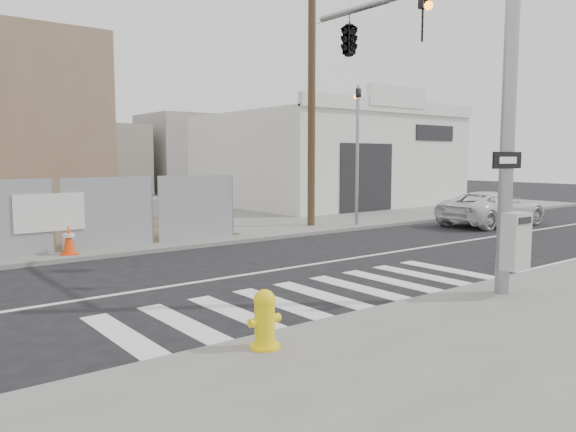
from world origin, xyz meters
TOP-DOWN VIEW (x-y plane):
  - ground at (0.00, 0.00)m, footprint 100.00×100.00m
  - sidewalk_far at (0.00, 14.00)m, footprint 50.00×20.00m
  - signal_pole at (2.49, -2.05)m, footprint 0.96×5.87m
  - far_signal_pole at (8.00, 4.60)m, footprint 0.16×0.20m
  - concrete_wall_right at (-0.50, 14.08)m, footprint 5.50×1.30m
  - auto_shop at (14.00, 12.97)m, footprint 12.00×10.20m
  - utility_pole_right at (6.50, 5.50)m, footprint 1.60×0.28m
  - fire_hydrant at (-2.82, -4.55)m, footprint 0.49×0.43m
  - suv at (12.81, 1.88)m, footprint 4.89×2.40m
  - traffic_cone_d at (-2.66, 4.55)m, footprint 0.43×0.43m

SIDE VIEW (x-z plane):
  - ground at x=0.00m, z-range 0.00..0.00m
  - sidewalk_far at x=0.00m, z-range 0.00..0.12m
  - traffic_cone_d at x=-2.66m, z-range 0.11..0.90m
  - fire_hydrant at x=-2.82m, z-range 0.11..0.92m
  - suv at x=12.81m, z-range 0.00..1.34m
  - auto_shop at x=14.00m, z-range -0.44..5.51m
  - concrete_wall_right at x=-0.50m, z-range -0.62..7.38m
  - far_signal_pole at x=8.00m, z-range 0.68..6.28m
  - signal_pole at x=2.49m, z-range 1.28..8.28m
  - utility_pole_right at x=6.50m, z-range 0.20..10.20m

